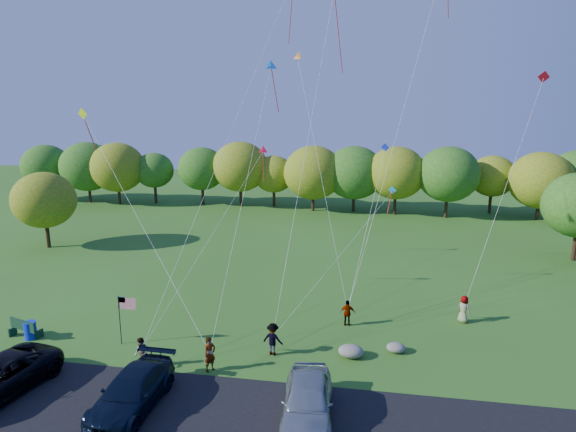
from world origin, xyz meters
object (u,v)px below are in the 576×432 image
minivan_navy (132,392)px  flyer_a (210,354)px  flyer_e (464,309)px  flyer_c (273,339)px  minivan_silver (307,401)px  flyer_d (348,313)px  flyer_b (141,353)px  park_bench (24,328)px  trash_barrel (30,330)px

minivan_navy → flyer_a: bearing=59.8°
flyer_e → flyer_c: bearing=73.3°
minivan_silver → minivan_navy: bearing=178.8°
flyer_c → flyer_d: bearing=-119.5°
minivan_navy → flyer_b: 3.58m
park_bench → flyer_d: bearing=32.5°
flyer_b → park_bench: (-8.12, 2.04, -0.21)m
trash_barrel → flyer_d: bearing=15.2°
park_bench → trash_barrel: (0.42, -0.03, -0.09)m
flyer_a → flyer_c: bearing=-16.3°
minivan_silver → flyer_a: bearing=143.8°
minivan_navy → flyer_c: (5.10, 5.92, 0.03)m
flyer_c → trash_barrel: 13.96m
minivan_navy → flyer_b: (-1.15, 3.38, -0.04)m
flyer_b → flyer_c: flyer_c is taller
flyer_b → flyer_c: (6.25, 2.54, 0.07)m
minivan_navy → trash_barrel: size_ratio=5.38×
flyer_b → flyer_d: bearing=74.5°
minivan_silver → flyer_a: size_ratio=2.93×
flyer_c → flyer_e: flyer_c is taller
flyer_a → flyer_c: 3.52m
flyer_e → minivan_silver: bearing=98.8°
flyer_a → park_bench: flyer_a is taller
flyer_c → flyer_b: bearing=33.5°
minivan_silver → flyer_c: minivan_silver is taller
park_bench → flyer_e: bearing=32.2°
flyer_c → park_bench: bearing=13.4°
flyer_a → flyer_c: flyer_a is taller
flyer_a → flyer_e: size_ratio=1.06×
minivan_navy → minivan_silver: 7.69m
park_bench → flyer_a: bearing=9.5°
minivan_silver → flyer_b: minivan_silver is taller
flyer_b → trash_barrel: 7.96m
minivan_silver → trash_barrel: minivan_silver is taller
flyer_a → trash_barrel: flyer_a is taller
park_bench → trash_barrel: park_bench is taller
minivan_silver → flyer_e: size_ratio=3.09×
flyer_e → flyer_d: bearing=57.7°
park_bench → flyer_c: bearing=19.7°
flyer_b → flyer_e: flyer_e is taller
park_bench → flyer_b: bearing=3.7°
park_bench → minivan_navy: bearing=-12.6°
minivan_navy → flyer_a: 4.41m
flyer_a → park_bench: size_ratio=0.91×
flyer_a → park_bench: bearing=117.2°
trash_barrel → minivan_navy: bearing=-31.3°
flyer_a → trash_barrel: 11.31m
flyer_a → flyer_b: size_ratio=1.10×
flyer_d → trash_barrel: flyer_d is taller
flyer_e → flyer_a: bearing=75.4°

